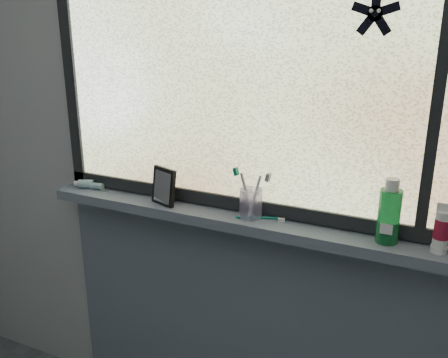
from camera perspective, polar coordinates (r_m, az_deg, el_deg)
wall_back at (r=1.80m, az=3.05°, el=3.30°), size 3.00×0.01×2.50m
windowsill at (r=1.82m, az=2.01°, el=-4.88°), size 1.62×0.14×0.04m
sill_apron at (r=2.12m, az=2.50°, el=-17.05°), size 1.62×0.02×0.98m
window_pane at (r=1.73m, az=2.91°, el=12.10°), size 1.50×0.01×1.00m
frame_bottom at (r=1.84m, az=2.62°, el=-2.91°), size 1.60×0.03×0.05m
frame_left at (r=2.14m, az=-17.16°, el=12.56°), size 0.05×0.03×1.10m
frame_mullion at (r=1.60m, az=23.47°, el=10.09°), size 0.03×0.03×1.00m
starfish_sticker at (r=1.60m, az=16.90°, el=17.67°), size 0.15×0.02×0.15m
vanity_mirror at (r=1.92m, az=-6.90°, el=-0.83°), size 0.13×0.09×0.14m
toothpaste_tube at (r=2.16m, az=-15.07°, el=-0.61°), size 0.20×0.10×0.04m
toothbrush_cup at (r=1.79m, az=3.09°, el=-2.81°), size 0.09×0.09×0.11m
toothbrush_lying at (r=1.80m, az=3.83°, el=-4.35°), size 0.19×0.09×0.01m
mouthwash_bottle at (r=1.66m, az=18.39°, el=-3.48°), size 0.09×0.09×0.18m
cream_tube at (r=1.66m, az=23.67°, el=-5.00°), size 0.06×0.06×0.11m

